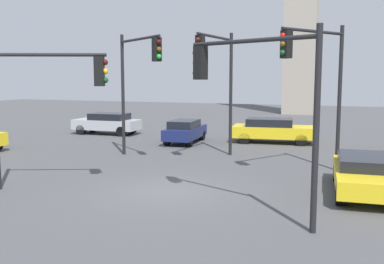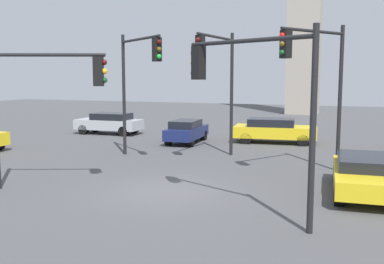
{
  "view_description": "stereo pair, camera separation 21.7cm",
  "coord_description": "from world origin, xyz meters",
  "px_view_note": "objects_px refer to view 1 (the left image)",
  "views": [
    {
      "loc": [
        5.88,
        -13.49,
        3.88
      ],
      "look_at": [
        -0.44,
        3.79,
        1.57
      ],
      "focal_mm": 41.25,
      "sensor_mm": 36.0,
      "label": 1
    },
    {
      "loc": [
        6.09,
        -13.42,
        3.88
      ],
      "look_at": [
        -0.44,
        3.79,
        1.57
      ],
      "focal_mm": 41.25,
      "sensor_mm": 36.0,
      "label": 2
    }
  ],
  "objects_px": {
    "traffic_light_1": "(252,84)",
    "car_6": "(272,130)",
    "traffic_light_4": "(218,69)",
    "car_5": "(107,123)",
    "traffic_light_2": "(49,88)",
    "traffic_light_3": "(316,69)",
    "traffic_light_0": "(137,70)",
    "car_3": "(185,131)",
    "car_1": "(365,173)"
  },
  "relations": [
    {
      "from": "traffic_light_1",
      "to": "car_3",
      "type": "height_order",
      "value": "traffic_light_1"
    },
    {
      "from": "traffic_light_2",
      "to": "traffic_light_3",
      "type": "xyz_separation_m",
      "value": [
        8.33,
        5.35,
        0.68
      ]
    },
    {
      "from": "traffic_light_1",
      "to": "car_6",
      "type": "height_order",
      "value": "traffic_light_1"
    },
    {
      "from": "traffic_light_4",
      "to": "car_1",
      "type": "distance_m",
      "value": 8.27
    },
    {
      "from": "traffic_light_1",
      "to": "car_6",
      "type": "relative_size",
      "value": 1.04
    },
    {
      "from": "car_3",
      "to": "traffic_light_3",
      "type": "bearing_deg",
      "value": -132.3
    },
    {
      "from": "car_3",
      "to": "traffic_light_1",
      "type": "bearing_deg",
      "value": -154.89
    },
    {
      "from": "car_5",
      "to": "car_6",
      "type": "height_order",
      "value": "car_6"
    },
    {
      "from": "traffic_light_4",
      "to": "car_6",
      "type": "xyz_separation_m",
      "value": [
        1.46,
        6.47,
        -3.45
      ]
    },
    {
      "from": "traffic_light_2",
      "to": "car_6",
      "type": "xyz_separation_m",
      "value": [
        5.31,
        13.52,
        -2.73
      ]
    },
    {
      "from": "traffic_light_1",
      "to": "traffic_light_3",
      "type": "relative_size",
      "value": 0.87
    },
    {
      "from": "car_3",
      "to": "traffic_light_4",
      "type": "bearing_deg",
      "value": -147.29
    },
    {
      "from": "traffic_light_0",
      "to": "car_5",
      "type": "xyz_separation_m",
      "value": [
        -6.27,
        7.67,
        -3.42
      ]
    },
    {
      "from": "traffic_light_0",
      "to": "car_1",
      "type": "relative_size",
      "value": 1.23
    },
    {
      "from": "traffic_light_2",
      "to": "car_6",
      "type": "relative_size",
      "value": 0.98
    },
    {
      "from": "traffic_light_2",
      "to": "traffic_light_1",
      "type": "bearing_deg",
      "value": -26.23
    },
    {
      "from": "car_6",
      "to": "traffic_light_1",
      "type": "bearing_deg",
      "value": -88.99
    },
    {
      "from": "traffic_light_4",
      "to": "car_3",
      "type": "bearing_deg",
      "value": -137.32
    },
    {
      "from": "traffic_light_4",
      "to": "car_5",
      "type": "xyz_separation_m",
      "value": [
        -9.78,
        6.54,
        -3.46
      ]
    },
    {
      "from": "car_1",
      "to": "car_3",
      "type": "distance_m",
      "value": 12.97
    },
    {
      "from": "traffic_light_3",
      "to": "traffic_light_2",
      "type": "bearing_deg",
      "value": -24.47
    },
    {
      "from": "traffic_light_4",
      "to": "car_5",
      "type": "height_order",
      "value": "traffic_light_4"
    },
    {
      "from": "traffic_light_0",
      "to": "traffic_light_1",
      "type": "xyz_separation_m",
      "value": [
        6.79,
        -6.48,
        -0.5
      ]
    },
    {
      "from": "traffic_light_0",
      "to": "traffic_light_2",
      "type": "relative_size",
      "value": 1.23
    },
    {
      "from": "traffic_light_1",
      "to": "car_6",
      "type": "bearing_deg",
      "value": -58.3
    },
    {
      "from": "traffic_light_3",
      "to": "car_6",
      "type": "xyz_separation_m",
      "value": [
        -3.02,
        8.18,
        -3.4
      ]
    },
    {
      "from": "traffic_light_3",
      "to": "car_5",
      "type": "height_order",
      "value": "traffic_light_3"
    },
    {
      "from": "car_6",
      "to": "car_1",
      "type": "bearing_deg",
      "value": -71.19
    },
    {
      "from": "traffic_light_3",
      "to": "car_3",
      "type": "distance_m",
      "value": 10.67
    },
    {
      "from": "car_5",
      "to": "car_1",
      "type": "bearing_deg",
      "value": 145.0
    },
    {
      "from": "traffic_light_3",
      "to": "traffic_light_4",
      "type": "xyz_separation_m",
      "value": [
        -4.49,
        1.71,
        0.05
      ]
    },
    {
      "from": "traffic_light_2",
      "to": "car_5",
      "type": "height_order",
      "value": "traffic_light_2"
    },
    {
      "from": "traffic_light_2",
      "to": "car_3",
      "type": "xyz_separation_m",
      "value": [
        0.47,
        11.68,
        -2.78
      ]
    },
    {
      "from": "traffic_light_4",
      "to": "car_5",
      "type": "relative_size",
      "value": 1.33
    },
    {
      "from": "traffic_light_0",
      "to": "car_1",
      "type": "xyz_separation_m",
      "value": [
        9.86,
        -2.82,
        -3.5
      ]
    },
    {
      "from": "traffic_light_1",
      "to": "car_6",
      "type": "xyz_separation_m",
      "value": [
        -1.82,
        14.07,
        -2.91
      ]
    },
    {
      "from": "traffic_light_4",
      "to": "car_1",
      "type": "xyz_separation_m",
      "value": [
        6.35,
        -3.94,
        -3.54
      ]
    },
    {
      "from": "car_5",
      "to": "car_6",
      "type": "relative_size",
      "value": 0.92
    },
    {
      "from": "car_6",
      "to": "car_5",
      "type": "bearing_deg",
      "value": 173.27
    },
    {
      "from": "traffic_light_0",
      "to": "car_5",
      "type": "height_order",
      "value": "traffic_light_0"
    },
    {
      "from": "traffic_light_3",
      "to": "traffic_light_4",
      "type": "bearing_deg",
      "value": -78.01
    },
    {
      "from": "traffic_light_3",
      "to": "car_1",
      "type": "distance_m",
      "value": 4.54
    },
    {
      "from": "car_1",
      "to": "car_6",
      "type": "xyz_separation_m",
      "value": [
        -4.89,
        10.41,
        0.09
      ]
    },
    {
      "from": "traffic_light_3",
      "to": "car_1",
      "type": "bearing_deg",
      "value": 72.71
    },
    {
      "from": "traffic_light_1",
      "to": "car_5",
      "type": "relative_size",
      "value": 1.14
    },
    {
      "from": "car_1",
      "to": "car_5",
      "type": "distance_m",
      "value": 19.24
    },
    {
      "from": "traffic_light_2",
      "to": "car_5",
      "type": "relative_size",
      "value": 1.07
    },
    {
      "from": "traffic_light_2",
      "to": "traffic_light_3",
      "type": "bearing_deg",
      "value": 10.85
    },
    {
      "from": "car_3",
      "to": "traffic_light_0",
      "type": "bearing_deg",
      "value": 175.25
    },
    {
      "from": "traffic_light_0",
      "to": "traffic_light_2",
      "type": "distance_m",
      "value": 5.98
    }
  ]
}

